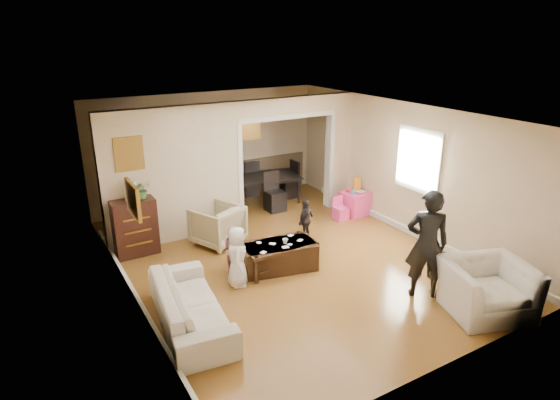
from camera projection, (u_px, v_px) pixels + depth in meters
floor at (286, 257)px, 8.57m from camera, size 7.00×7.00×0.00m
partition_left at (175, 175)px, 8.93m from camera, size 2.75×0.18×2.60m
partition_right at (338, 151)px, 10.77m from camera, size 0.55×0.18×2.60m
partition_header at (287, 106)px, 9.73m from camera, size 2.22×0.18×0.35m
window_pane at (419, 160)px, 9.02m from camera, size 0.03×0.95×1.10m
framed_art_partition at (129, 154)px, 8.27m from camera, size 0.45×0.03×0.55m
framed_art_sofa_wall at (133, 199)px, 6.18m from camera, size 0.03×0.55×0.40m
framed_art_alcove at (251, 127)px, 11.31m from camera, size 0.45×0.03×0.55m
sofa at (190, 305)px, 6.54m from camera, size 1.07×2.18×0.61m
armchair_back at (217, 225)px, 9.01m from camera, size 1.08×1.09×0.76m
armchair_front at (487, 289)px, 6.80m from camera, size 1.44×1.35×0.76m
dresser at (135, 227)px, 8.55m from camera, size 0.76×0.43×1.05m
table_lamp at (131, 190)px, 8.32m from camera, size 0.22×0.22×0.36m
potted_plant at (142, 189)px, 8.42m from camera, size 0.30×0.26×0.33m
coffee_table at (279, 256)px, 8.10m from camera, size 1.36×0.88×0.47m
coffee_cup at (285, 241)px, 8.01m from camera, size 0.11×0.11×0.09m
play_table at (354, 203)px, 10.51m from camera, size 0.60×0.60×0.52m
cereal_box at (357, 184)px, 10.51m from camera, size 0.21×0.09×0.30m
cyan_cup at (353, 192)px, 10.32m from camera, size 0.08×0.08×0.08m
toy_block at (347, 191)px, 10.45m from camera, size 0.10×0.09×0.05m
play_bowl at (360, 192)px, 10.34m from camera, size 0.22×0.22×0.05m
dining_table at (262, 190)px, 11.23m from camera, size 1.96×1.33×0.63m
adult_person at (427, 244)px, 7.08m from camera, size 0.75×0.71×1.73m
child_kneel_a at (237, 257)px, 7.48m from camera, size 0.49×0.58×1.01m
child_kneel_b at (234, 249)px, 7.95m from camera, size 0.36×0.44×0.83m
child_toddler at (306, 220)px, 9.14m from camera, size 0.54×0.41×0.85m
craft_papers at (281, 243)px, 8.03m from camera, size 0.90×0.49×0.00m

